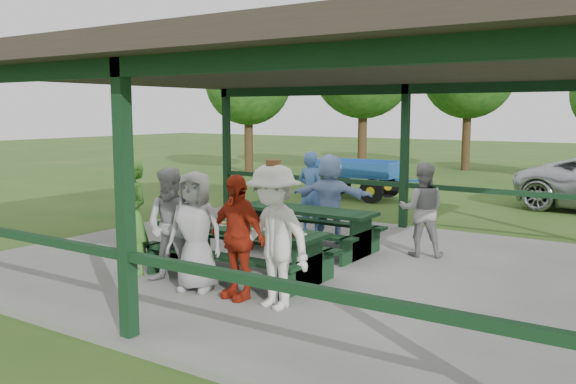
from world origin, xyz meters
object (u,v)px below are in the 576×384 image
Objects in this scene: farm_trailer at (355,178)px; contestant_red at (237,237)px; spectator_grey at (422,210)px; spectator_blue at (311,192)px; contestant_grey_left at (173,226)px; spectator_lblue at (330,198)px; contestant_white_fedora at (274,236)px; picnic_table_near at (239,245)px; contestant_green at (133,217)px; picnic_table_far at (305,224)px; contestant_grey_mid at (195,231)px.

contestant_red is at bearing -74.32° from farm_trailer.
contestant_red is 1.03× the size of spectator_grey.
contestant_red is 0.99× the size of spectator_blue.
contestant_grey_left is 1.00× the size of spectator_lblue.
contestant_red is at bearing -174.70° from contestant_white_fedora.
contestant_white_fedora is 1.11× the size of spectator_lblue.
contestant_green reaches higher than picnic_table_near.
contestant_grey_left is at bearing 95.89° from spectator_blue.
picnic_table_far is at bearing 113.26° from contestant_red.
spectator_grey is 7.60m from farm_trailer.
farm_trailer is at bearing 106.58° from picnic_table_near.
contestant_white_fedora is 10.58m from farm_trailer.
spectator_lblue is at bearing -69.80° from farm_trailer.
spectator_lblue is (-1.32, 3.76, -0.07)m from contestant_white_fedora.
spectator_lblue is at bearing -25.79° from spectator_grey.
contestant_red is 0.98× the size of spectator_lblue.
contestant_grey_mid is (0.03, -2.89, 0.35)m from picnic_table_far.
spectator_lblue is 1.85m from spectator_grey.
contestant_grey_mid is 1.00× the size of contestant_red.
spectator_lblue reaches higher than picnic_table_near.
contestant_white_fedora reaches higher than spectator_blue.
spectator_grey is at bearing 57.09° from picnic_table_near.
farm_trailer is (-3.28, 9.77, -0.33)m from contestant_red.
picnic_table_far is 2.87m from contestant_grey_left.
contestant_white_fedora reaches higher than contestant_red.
contestant_red is (2.05, -0.08, -0.05)m from contestant_green.
spectator_blue is at bearing 83.96° from contestant_grey_mid.
contestant_grey_left is at bearing 153.92° from contestant_grey_mid.
contestant_green reaches higher than spectator_grey.
contestant_grey_mid is 10.15m from farm_trailer.
picnic_table_near is 1.57× the size of contestant_green.
spectator_grey is at bearing 47.08° from contestant_grey_mid.
contestant_green is 9.77m from farm_trailer.
picnic_table_far is at bearing 125.06° from contestant_white_fedora.
picnic_table_near is at bearing 70.25° from contestant_grey_mid.
picnic_table_near is at bearing -76.32° from farm_trailer.
spectator_grey reaches higher than farm_trailer.
spectator_lblue reaches higher than contestant_grey_mid.
spectator_blue is at bearing 118.04° from contestant_red.
contestant_grey_mid is at bearing -89.39° from picnic_table_far.
contestant_green reaches higher than contestant_grey_mid.
contestant_grey_left is at bearing 69.57° from spectator_lblue.
contestant_grey_mid is 0.99× the size of spectator_lblue.
spectator_grey is at bearing 168.12° from spectator_blue.
picnic_table_far is 7.38m from farm_trailer.
contestant_grey_left is 3.69m from spectator_lblue.
contestant_grey_left reaches higher than picnic_table_near.
contestant_grey_left is 1.01× the size of contestant_red.
spectator_lblue is 1.01× the size of spectator_blue.
contestant_grey_left is at bearing -80.75° from farm_trailer.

